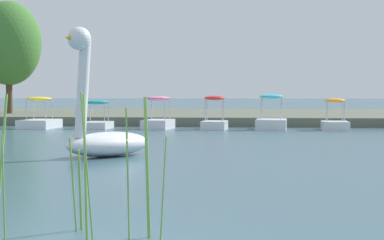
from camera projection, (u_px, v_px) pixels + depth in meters
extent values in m
cube|color=#5B6051|center=(242.00, 116.00, 41.25)|extent=(126.39, 19.76, 0.44)
ellipsoid|color=white|center=(109.00, 144.00, 16.53)|extent=(2.40, 2.64, 0.62)
cylinder|color=white|center=(83.00, 89.00, 15.91)|extent=(0.50, 0.53, 2.41)
sphere|color=white|center=(79.00, 39.00, 15.80)|extent=(0.79, 0.79, 0.57)
cone|color=yellow|center=(72.00, 38.00, 15.64)|extent=(0.48, 0.49, 0.31)
cube|color=white|center=(335.00, 126.00, 28.92)|extent=(1.15, 1.76, 0.38)
ellipsoid|color=orange|center=(335.00, 100.00, 28.88)|extent=(0.90, 0.99, 0.20)
cylinder|color=#B7B7BF|center=(326.00, 111.00, 29.33)|extent=(0.04, 0.04, 0.91)
cylinder|color=#B7B7BF|center=(342.00, 111.00, 29.24)|extent=(0.04, 0.04, 0.91)
cylinder|color=#B7B7BF|center=(327.00, 111.00, 28.55)|extent=(0.04, 0.04, 0.91)
cylinder|color=#B7B7BF|center=(344.00, 111.00, 28.47)|extent=(0.04, 0.04, 0.91)
cube|color=white|center=(271.00, 124.00, 29.13)|extent=(1.40, 2.17, 0.46)
ellipsoid|color=#2DB7D1|center=(272.00, 97.00, 29.08)|extent=(1.11, 1.02, 0.20)
cylinder|color=#B7B7BF|center=(262.00, 108.00, 29.55)|extent=(0.04, 0.04, 1.00)
cylinder|color=#B7B7BF|center=(281.00, 108.00, 29.42)|extent=(0.04, 0.04, 1.00)
cylinder|color=#B7B7BF|center=(261.00, 108.00, 28.78)|extent=(0.04, 0.04, 1.00)
cylinder|color=#B7B7BF|center=(281.00, 108.00, 28.65)|extent=(0.04, 0.04, 1.00)
cube|color=white|center=(214.00, 125.00, 29.35)|extent=(1.12, 1.75, 0.37)
ellipsoid|color=red|center=(214.00, 98.00, 29.31)|extent=(0.96, 0.86, 0.20)
cylinder|color=#B7B7BF|center=(207.00, 109.00, 29.71)|extent=(0.04, 0.04, 1.03)
cylinder|color=#B7B7BF|center=(224.00, 109.00, 29.60)|extent=(0.04, 0.04, 1.03)
cylinder|color=#B7B7BF|center=(205.00, 110.00, 29.06)|extent=(0.04, 0.04, 1.03)
cylinder|color=#B7B7BF|center=(222.00, 110.00, 28.95)|extent=(0.04, 0.04, 1.03)
cube|color=white|center=(158.00, 124.00, 29.79)|extent=(1.28, 2.15, 0.42)
ellipsoid|color=pink|center=(158.00, 98.00, 29.74)|extent=(1.17, 1.38, 0.20)
cylinder|color=#B7B7BF|center=(152.00, 109.00, 30.35)|extent=(0.04, 0.04, 0.97)
cylinder|color=#B7B7BF|center=(170.00, 109.00, 30.19)|extent=(0.04, 0.04, 0.97)
cylinder|color=#B7B7BF|center=(146.00, 109.00, 29.32)|extent=(0.04, 0.04, 0.97)
cylinder|color=#B7B7BF|center=(165.00, 109.00, 29.17)|extent=(0.04, 0.04, 0.97)
cube|color=white|center=(97.00, 125.00, 30.15)|extent=(1.20, 1.94, 0.31)
ellipsoid|color=teal|center=(97.00, 102.00, 30.11)|extent=(1.09, 1.06, 0.20)
cylinder|color=#B7B7BF|center=(90.00, 112.00, 30.57)|extent=(0.04, 0.04, 0.89)
cylinder|color=#B7B7BF|center=(108.00, 112.00, 30.50)|extent=(0.04, 0.04, 0.89)
cylinder|color=#B7B7BF|center=(86.00, 112.00, 29.75)|extent=(0.04, 0.04, 0.89)
cylinder|color=#B7B7BF|center=(104.00, 112.00, 29.67)|extent=(0.04, 0.04, 0.89)
cube|color=white|center=(40.00, 124.00, 30.29)|extent=(1.47, 2.30, 0.40)
ellipsoid|color=yellow|center=(39.00, 99.00, 30.25)|extent=(1.16, 1.14, 0.20)
cylinder|color=#B7B7BF|center=(34.00, 109.00, 30.77)|extent=(0.04, 0.04, 0.95)
cylinder|color=#B7B7BF|center=(52.00, 109.00, 30.65)|extent=(0.04, 0.04, 0.95)
cylinder|color=#B7B7BF|center=(26.00, 109.00, 29.89)|extent=(0.04, 0.04, 0.95)
cylinder|color=#B7B7BF|center=(46.00, 109.00, 29.76)|extent=(0.04, 0.04, 0.95)
cylinder|color=#4C3823|center=(9.00, 88.00, 38.60)|extent=(0.37, 0.37, 3.00)
ellipsoid|color=#427A33|center=(9.00, 43.00, 38.50)|extent=(4.57, 4.62, 4.92)
cylinder|color=#669942|center=(87.00, 168.00, 6.85)|extent=(0.07, 0.24, 1.58)
cylinder|color=#669942|center=(1.00, 163.00, 7.45)|extent=(0.14, 0.12, 1.56)
cylinder|color=#669942|center=(128.00, 174.00, 6.99)|extent=(0.02, 0.15, 1.42)
cylinder|color=#669942|center=(4.00, 189.00, 6.82)|extent=(0.03, 0.09, 1.15)
cylinder|color=#669942|center=(147.00, 168.00, 7.09)|extent=(0.06, 0.13, 1.53)
cylinder|color=#669942|center=(80.00, 190.00, 7.52)|extent=(0.04, 0.16, 0.93)
cylinder|color=#669942|center=(163.00, 191.00, 6.74)|extent=(0.08, 0.03, 1.13)
cylinder|color=#669942|center=(85.00, 168.00, 6.99)|extent=(0.07, 0.08, 1.56)
cylinder|color=#669942|center=(73.00, 185.00, 7.44)|extent=(0.08, 0.08, 1.07)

